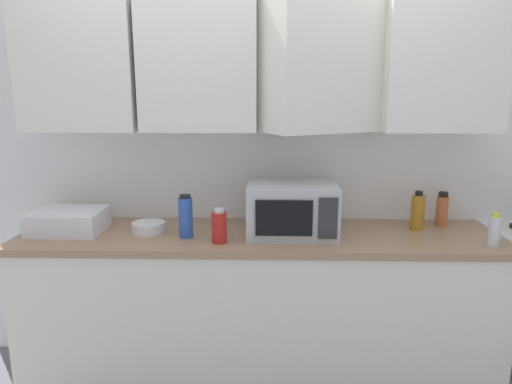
% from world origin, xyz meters
% --- Properties ---
extents(wall_back_with_cabinets, '(3.49, 0.59, 2.60)m').
position_xyz_m(wall_back_with_cabinets, '(-0.00, -0.07, 1.58)').
color(wall_back_with_cabinets, white).
rests_on(wall_back_with_cabinets, ground_plane).
extents(counter_run, '(2.62, 0.63, 0.90)m').
position_xyz_m(counter_run, '(0.00, -0.30, 0.45)').
color(counter_run, white).
rests_on(counter_run, ground_plane).
extents(microwave, '(0.48, 0.37, 0.28)m').
position_xyz_m(microwave, '(0.18, -0.32, 1.04)').
color(microwave, '#B7B7BC').
rests_on(microwave, counter_run).
extents(dish_rack, '(0.38, 0.30, 0.12)m').
position_xyz_m(dish_rack, '(-1.06, -0.30, 0.96)').
color(dish_rack, silver).
rests_on(dish_rack, counter_run).
extents(bottle_spice_jar, '(0.07, 0.07, 0.20)m').
position_xyz_m(bottle_spice_jar, '(1.06, -0.13, 0.99)').
color(bottle_spice_jar, '#BC6638').
rests_on(bottle_spice_jar, counter_run).
extents(bottle_blue_cleaner, '(0.07, 0.07, 0.23)m').
position_xyz_m(bottle_blue_cleaner, '(-0.39, -0.38, 1.01)').
color(bottle_blue_cleaner, '#2D56B7').
rests_on(bottle_blue_cleaner, counter_run).
extents(bottle_amber_vinegar, '(0.08, 0.08, 0.22)m').
position_xyz_m(bottle_amber_vinegar, '(0.89, -0.21, 1.00)').
color(bottle_amber_vinegar, '#AD701E').
rests_on(bottle_amber_vinegar, counter_run).
extents(bottle_clear_tall, '(0.06, 0.06, 0.17)m').
position_xyz_m(bottle_clear_tall, '(1.19, -0.49, 0.98)').
color(bottle_clear_tall, silver).
rests_on(bottle_clear_tall, counter_run).
extents(bottle_red_sauce, '(0.08, 0.08, 0.18)m').
position_xyz_m(bottle_red_sauce, '(-0.20, -0.47, 0.98)').
color(bottle_red_sauce, red).
rests_on(bottle_red_sauce, counter_run).
extents(bowl_ceramic_small, '(0.18, 0.18, 0.05)m').
position_xyz_m(bowl_ceramic_small, '(-0.61, -0.30, 0.93)').
color(bowl_ceramic_small, silver).
rests_on(bowl_ceramic_small, counter_run).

